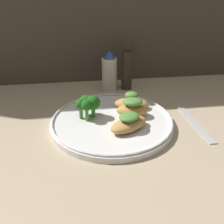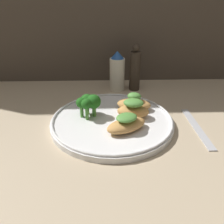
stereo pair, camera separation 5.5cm
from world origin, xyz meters
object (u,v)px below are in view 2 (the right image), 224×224
object	(u,v)px
sauce_bottle	(117,72)
pepper_grinder	(135,70)
plate	(112,120)
broccoli_bunch	(89,102)

from	to	relation	value
sauce_bottle	pepper_grinder	bearing A→B (deg)	-0.00
plate	sauce_bottle	bearing A→B (deg)	83.92
broccoli_bunch	sauce_bottle	bearing A→B (deg)	68.62
broccoli_bunch	pepper_grinder	bearing A→B (deg)	56.02
pepper_grinder	broccoli_bunch	bearing A→B (deg)	-123.98
plate	pepper_grinder	size ratio (longest dim) A/B	2.01
sauce_bottle	plate	bearing A→B (deg)	-96.08
plate	broccoli_bunch	xyz separation A→B (cm)	(-5.89, 1.97, 4.25)
broccoli_bunch	pepper_grinder	world-z (taller)	pepper_grinder
plate	broccoli_bunch	bearing A→B (deg)	161.51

